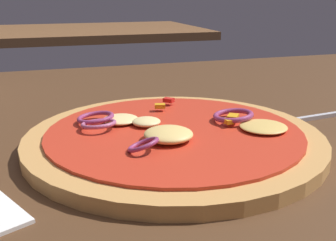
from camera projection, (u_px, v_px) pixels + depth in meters
The scene contains 4 objects.
dining_table at pixel (153, 173), 0.39m from camera, with size 1.46×1.00×0.03m.
pizza at pixel (174, 137), 0.42m from camera, with size 0.30×0.30×0.03m.
fork at pixel (314, 117), 0.50m from camera, with size 0.18×0.03×0.01m.
background_table at pixel (97, 32), 1.74m from camera, with size 0.86×0.62×0.03m.
Camera 1 is at (-0.10, -0.34, 0.18)m, focal length 44.05 mm.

